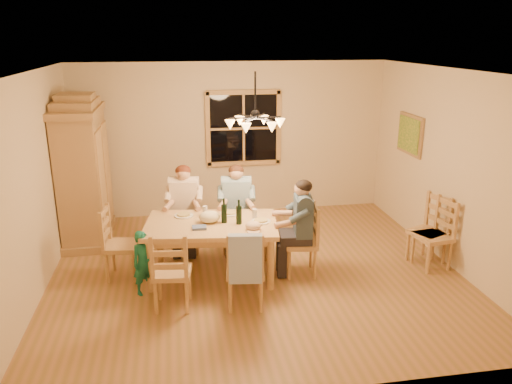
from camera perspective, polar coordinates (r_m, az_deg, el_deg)
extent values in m
plane|color=olive|center=(7.00, -0.08, -9.01)|extent=(5.50, 5.50, 0.00)
cube|color=white|center=(6.27, -0.09, 13.64)|extent=(5.50, 5.00, 0.02)
cube|color=beige|center=(8.91, -2.74, 6.02)|extent=(5.50, 0.02, 2.70)
cube|color=beige|center=(6.65, -24.15, 0.47)|extent=(0.02, 5.00, 2.70)
cube|color=beige|center=(7.45, 21.28, 2.53)|extent=(0.02, 5.00, 2.70)
cube|color=black|center=(8.88, -1.45, 7.30)|extent=(1.20, 0.03, 1.20)
cube|color=#A9874A|center=(8.86, -1.43, 7.28)|extent=(1.30, 0.06, 1.30)
cube|color=olive|center=(8.41, 17.21, 6.29)|extent=(0.04, 0.78, 0.64)
cube|color=#1E6B2D|center=(8.40, 17.03, 6.29)|extent=(0.02, 0.68, 0.54)
cylinder|color=black|center=(6.30, -0.09, 11.23)|extent=(0.02, 0.02, 0.53)
sphere|color=black|center=(6.33, -0.09, 8.85)|extent=(0.12, 0.12, 0.12)
cylinder|color=black|center=(6.37, 1.35, 8.53)|extent=(0.34, 0.02, 0.02)
cone|color=#FFB259|center=(6.41, 2.76, 7.85)|extent=(0.13, 0.13, 0.12)
cylinder|color=black|center=(6.49, 0.41, 8.70)|extent=(0.19, 0.31, 0.02)
cone|color=#FFB259|center=(6.65, 0.89, 8.21)|extent=(0.13, 0.13, 0.12)
cylinder|color=black|center=(6.46, -1.00, 8.66)|extent=(0.19, 0.31, 0.02)
cone|color=#FFB259|center=(6.60, -1.87, 8.14)|extent=(0.13, 0.13, 0.12)
cylinder|color=black|center=(6.31, -1.54, 8.45)|extent=(0.34, 0.02, 0.02)
cone|color=#FFB259|center=(6.31, -2.98, 7.69)|extent=(0.13, 0.13, 0.12)
cylinder|color=black|center=(6.19, -0.61, 8.27)|extent=(0.19, 0.31, 0.02)
cone|color=#FFB259|center=(6.06, -1.16, 7.30)|extent=(0.13, 0.13, 0.12)
cylinder|color=black|center=(6.22, 0.86, 8.31)|extent=(0.19, 0.31, 0.02)
cone|color=#FFB259|center=(6.11, 1.84, 7.38)|extent=(0.13, 0.13, 0.12)
cube|color=olive|center=(8.18, -19.06, 1.49)|extent=(0.60, 1.30, 2.00)
cube|color=olive|center=(7.97, -19.81, 8.75)|extent=(0.66, 1.40, 0.10)
cube|color=olive|center=(7.96, -19.89, 9.46)|extent=(0.58, 1.00, 0.12)
cube|color=olive|center=(7.95, -19.96, 10.18)|extent=(0.52, 0.55, 0.10)
cube|color=#A9874A|center=(7.82, -17.19, 0.95)|extent=(0.03, 0.55, 1.60)
cube|color=#A9874A|center=(8.45, -16.65, 2.21)|extent=(0.03, 0.55, 1.60)
cube|color=olive|center=(8.47, -18.43, -4.63)|extent=(0.66, 1.40, 0.12)
cube|color=tan|center=(6.62, -5.14, -3.76)|extent=(1.84, 1.26, 0.06)
cube|color=#A9874A|center=(6.65, -5.12, -4.40)|extent=(1.68, 1.10, 0.10)
cylinder|color=#A9874A|center=(6.47, -12.05, -8.30)|extent=(0.09, 0.09, 0.70)
cylinder|color=#A9874A|center=(6.38, 1.69, -8.25)|extent=(0.09, 0.09, 0.70)
cylinder|color=#A9874A|center=(7.24, -10.96, -5.37)|extent=(0.09, 0.09, 0.70)
cylinder|color=#A9874A|center=(7.16, 1.23, -5.28)|extent=(0.09, 0.09, 0.70)
cube|color=#A9874A|center=(7.51, -8.08, -3.52)|extent=(0.49, 0.47, 0.06)
cube|color=#A9874A|center=(7.42, -8.17, -1.57)|extent=(0.38, 0.10, 0.54)
cube|color=#A9874A|center=(7.47, -2.22, -3.47)|extent=(0.49, 0.47, 0.06)
cube|color=#A9874A|center=(7.38, -2.24, -1.51)|extent=(0.38, 0.10, 0.54)
cube|color=#A9874A|center=(6.03, -9.57, -9.07)|extent=(0.49, 0.47, 0.06)
cube|color=#A9874A|center=(5.92, -9.70, -6.73)|extent=(0.38, 0.10, 0.54)
cube|color=#A9874A|center=(5.98, -1.25, -9.05)|extent=(0.49, 0.47, 0.06)
cube|color=#A9874A|center=(5.86, -1.27, -6.69)|extent=(0.38, 0.10, 0.54)
cube|color=#A9874A|center=(6.89, -15.11, -5.96)|extent=(0.47, 0.49, 0.06)
cube|color=#A9874A|center=(6.79, -15.29, -3.86)|extent=(0.10, 0.38, 0.54)
cube|color=#A9874A|center=(6.77, 5.15, -5.82)|extent=(0.47, 0.49, 0.06)
cube|color=#A9874A|center=(6.67, 5.21, -3.69)|extent=(0.10, 0.38, 0.54)
cube|color=beige|center=(7.38, -8.21, -0.69)|extent=(0.42, 0.27, 0.52)
cube|color=#262328|center=(7.48, -8.11, -2.95)|extent=(0.43, 0.46, 0.14)
sphere|color=tan|center=(7.27, -8.34, 2.15)|extent=(0.21, 0.21, 0.21)
ellipsoid|color=#592614|center=(7.27, -8.35, 2.38)|extent=(0.22, 0.22, 0.17)
cube|color=#2D617D|center=(7.34, -2.25, -0.63)|extent=(0.42, 0.27, 0.52)
cube|color=#262328|center=(7.44, -2.23, -2.90)|extent=(0.43, 0.46, 0.14)
sphere|color=tan|center=(7.23, -2.29, 2.23)|extent=(0.21, 0.21, 0.21)
ellipsoid|color=#381E11|center=(7.22, -2.29, 2.46)|extent=(0.22, 0.22, 0.17)
cube|color=#3B4D5F|center=(6.63, 5.24, -2.73)|extent=(0.27, 0.42, 0.52)
cube|color=#262328|center=(6.74, 5.17, -5.20)|extent=(0.46, 0.43, 0.14)
sphere|color=tan|center=(6.50, 5.33, 0.42)|extent=(0.21, 0.21, 0.21)
ellipsoid|color=black|center=(6.50, 5.34, 0.67)|extent=(0.22, 0.22, 0.17)
cube|color=#98ADCF|center=(5.70, -1.23, -7.66)|extent=(0.39, 0.15, 0.58)
cylinder|color=black|center=(6.55, -3.67, -2.13)|extent=(0.08, 0.08, 0.33)
cylinder|color=black|center=(6.50, -1.97, -2.28)|extent=(0.08, 0.08, 0.33)
cylinder|color=white|center=(6.88, -8.25, -2.68)|extent=(0.26, 0.26, 0.02)
cylinder|color=white|center=(6.90, -2.96, -2.47)|extent=(0.26, 0.26, 0.02)
cylinder|color=white|center=(6.60, 0.56, -3.38)|extent=(0.26, 0.26, 0.02)
cylinder|color=silver|center=(6.84, -5.84, -2.16)|extent=(0.06, 0.06, 0.14)
cylinder|color=silver|center=(6.70, -0.15, -2.52)|extent=(0.06, 0.06, 0.14)
ellipsoid|color=beige|center=(6.34, -0.33, -3.86)|extent=(0.20, 0.20, 0.11)
cube|color=#505F93|center=(6.42, -6.51, -4.05)|extent=(0.20, 0.16, 0.03)
ellipsoid|color=beige|center=(6.60, -5.34, -2.85)|extent=(0.28, 0.22, 0.15)
imported|color=#186E58|center=(6.42, -12.72, -7.88)|extent=(0.36, 0.33, 0.83)
cube|color=#A9874A|center=(7.36, 19.54, -4.87)|extent=(0.48, 0.50, 0.06)
cube|color=#A9874A|center=(7.26, 19.76, -2.90)|extent=(0.11, 0.38, 0.54)
cube|color=#A9874A|center=(7.47, 19.01, -4.46)|extent=(0.56, 0.57, 0.06)
cube|color=#A9874A|center=(7.38, 19.21, -2.51)|extent=(0.19, 0.37, 0.54)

